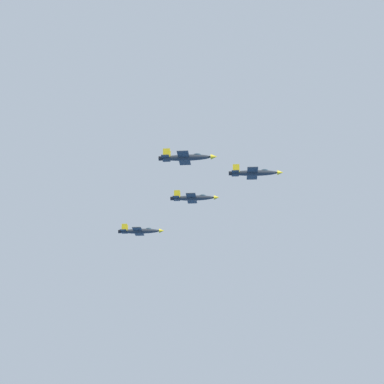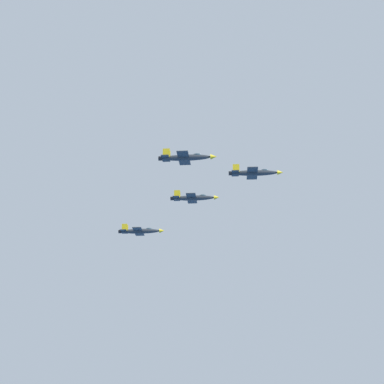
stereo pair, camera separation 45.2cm
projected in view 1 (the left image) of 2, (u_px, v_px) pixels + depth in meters
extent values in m
ellipsoid|color=#2D3338|center=(255.00, 173.00, 204.17)|extent=(10.92, 9.65, 1.66)
cone|color=gold|center=(280.00, 173.00, 203.86)|extent=(2.18, 2.15, 1.41)
ellipsoid|color=#334751|center=(265.00, 171.00, 204.26)|extent=(2.50, 2.39, 0.97)
cube|color=#2D3338|center=(252.00, 173.00, 204.16)|extent=(8.24, 8.95, 0.17)
cube|color=gold|center=(252.00, 179.00, 208.07)|extent=(2.44, 2.22, 0.20)
cube|color=gold|center=(253.00, 168.00, 200.29)|extent=(2.44, 2.22, 0.20)
cube|color=#2D3338|center=(235.00, 173.00, 204.40)|extent=(4.42, 4.69, 0.17)
cube|color=gold|center=(236.00, 170.00, 205.59)|extent=(1.55, 1.37, 2.40)
cube|color=gold|center=(236.00, 168.00, 204.03)|extent=(1.55, 1.37, 2.40)
cylinder|color=black|center=(230.00, 173.00, 204.46)|extent=(1.46, 1.48, 1.16)
ellipsoid|color=#2D3338|center=(194.00, 198.00, 219.19)|extent=(10.71, 9.14, 1.61)
cone|color=gold|center=(217.00, 197.00, 218.75)|extent=(2.11, 2.07, 1.37)
ellipsoid|color=#334751|center=(203.00, 196.00, 219.23)|extent=(2.42, 2.29, 0.94)
cube|color=#2D3338|center=(192.00, 198.00, 219.20)|extent=(7.85, 8.73, 0.16)
cube|color=gold|center=(192.00, 203.00, 222.97)|extent=(2.39, 2.11, 0.19)
cube|color=gold|center=(191.00, 194.00, 215.46)|extent=(2.39, 2.11, 0.19)
cube|color=#2D3338|center=(176.00, 198.00, 219.53)|extent=(4.23, 4.56, 0.16)
cube|color=gold|center=(177.00, 196.00, 220.67)|extent=(1.52, 1.29, 2.32)
cube|color=gold|center=(177.00, 194.00, 219.17)|extent=(1.52, 1.29, 2.32)
cylinder|color=black|center=(172.00, 198.00, 219.61)|extent=(1.40, 1.44, 1.12)
ellipsoid|color=#2D3338|center=(186.00, 158.00, 190.30)|extent=(11.19, 9.40, 1.67)
cone|color=gold|center=(214.00, 157.00, 189.77)|extent=(2.19, 2.15, 1.42)
ellipsoid|color=#334751|center=(197.00, 155.00, 190.31)|extent=(2.52, 2.37, 0.97)
cube|color=#2D3338|center=(184.00, 158.00, 190.31)|extent=(8.10, 9.10, 0.17)
cube|color=gold|center=(185.00, 164.00, 194.23)|extent=(2.49, 2.17, 0.20)
cube|color=gold|center=(183.00, 151.00, 186.43)|extent=(2.49, 2.17, 0.20)
cube|color=#2D3338|center=(166.00, 158.00, 190.69)|extent=(4.37, 4.75, 0.17)
cube|color=gold|center=(167.00, 155.00, 191.88)|extent=(1.59, 1.33, 2.41)
cube|color=gold|center=(166.00, 153.00, 190.32)|extent=(1.59, 1.33, 2.41)
cylinder|color=black|center=(160.00, 158.00, 190.80)|extent=(1.45, 1.49, 1.17)
ellipsoid|color=#2D3338|center=(140.00, 231.00, 232.87)|extent=(10.71, 9.22, 1.61)
cone|color=gold|center=(162.00, 231.00, 232.46)|extent=(2.12, 2.08, 1.37)
ellipsoid|color=#334751|center=(149.00, 229.00, 232.92)|extent=(2.43, 2.30, 0.94)
cube|color=#2D3338|center=(138.00, 231.00, 232.87)|extent=(7.91, 8.74, 0.16)
cube|color=gold|center=(140.00, 235.00, 236.65)|extent=(2.39, 2.12, 0.19)
cube|color=gold|center=(137.00, 228.00, 229.12)|extent=(2.39, 2.12, 0.19)
cube|color=#2D3338|center=(124.00, 231.00, 233.17)|extent=(4.26, 4.57, 0.16)
cube|color=gold|center=(125.00, 229.00, 234.32)|extent=(1.52, 1.31, 2.33)
cube|color=gold|center=(124.00, 227.00, 232.81)|extent=(1.52, 1.31, 2.33)
cylinder|color=black|center=(120.00, 232.00, 233.25)|extent=(1.41, 1.44, 1.13)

